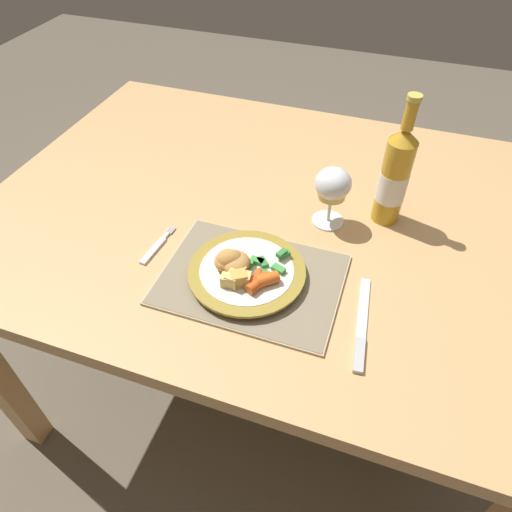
{
  "coord_description": "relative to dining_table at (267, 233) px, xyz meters",
  "views": [
    {
      "loc": [
        0.25,
        -0.8,
        1.41
      ],
      "look_at": [
        0.04,
        -0.2,
        0.78
      ],
      "focal_mm": 32.0,
      "sensor_mm": 36.0,
      "label": 1
    }
  ],
  "objects": [
    {
      "name": "dinner_plate",
      "position": [
        0.03,
        -0.23,
        0.1
      ],
      "size": [
        0.23,
        0.23,
        0.02
      ],
      "color": "silver",
      "rests_on": "placemat"
    },
    {
      "name": "fork",
      "position": [
        -0.18,
        -0.21,
        0.09
      ],
      "size": [
        0.02,
        0.12,
        0.01
      ],
      "color": "silver",
      "rests_on": "dining_table"
    },
    {
      "name": "bottle",
      "position": [
        0.26,
        0.05,
        0.2
      ],
      "size": [
        0.06,
        0.06,
        0.29
      ],
      "color": "gold",
      "rests_on": "dining_table"
    },
    {
      "name": "ground_plane",
      "position": [
        0.0,
        0.0,
        -0.66
      ],
      "size": [
        6.0,
        6.0,
        0.0
      ],
      "primitive_type": "plane",
      "color": "brown"
    },
    {
      "name": "table_knife",
      "position": [
        0.27,
        -0.29,
        0.09
      ],
      "size": [
        0.04,
        0.22,
        0.01
      ],
      "color": "silver",
      "rests_on": "dining_table"
    },
    {
      "name": "roast_potatoes",
      "position": [
        0.03,
        -0.27,
        0.12
      ],
      "size": [
        0.06,
        0.05,
        0.03
      ],
      "color": "gold",
      "rests_on": "dinner_plate"
    },
    {
      "name": "breaded_croquettes",
      "position": [
        0.0,
        -0.24,
        0.13
      ],
      "size": [
        0.09,
        0.07,
        0.04
      ],
      "color": "#B77F3D",
      "rests_on": "dinner_plate"
    },
    {
      "name": "placemat",
      "position": [
        0.04,
        -0.23,
        0.09
      ],
      "size": [
        0.35,
        0.26,
        0.01
      ],
      "color": "tan",
      "rests_on": "dining_table"
    },
    {
      "name": "green_beans_pile",
      "position": [
        0.06,
        -0.21,
        0.12
      ],
      "size": [
        0.09,
        0.08,
        0.02
      ],
      "color": "#338438",
      "rests_on": "dinner_plate"
    },
    {
      "name": "wine_glass",
      "position": [
        0.15,
        -0.01,
        0.18
      ],
      "size": [
        0.08,
        0.08,
        0.14
      ],
      "color": "silver",
      "rests_on": "dining_table"
    },
    {
      "name": "dining_table",
      "position": [
        0.0,
        0.0,
        0.0
      ],
      "size": [
        1.31,
        0.98,
        0.74
      ],
      "color": "tan",
      "rests_on": "ground"
    },
    {
      "name": "glazed_carrots",
      "position": [
        0.07,
        -0.26,
        0.12
      ],
      "size": [
        0.07,
        0.06,
        0.02
      ],
      "color": "orange",
      "rests_on": "dinner_plate"
    }
  ]
}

